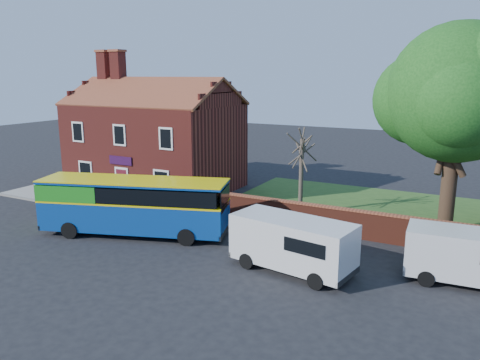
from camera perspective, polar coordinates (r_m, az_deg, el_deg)
The scene contains 11 objects.
ground at distance 24.97m, azimuth -13.39°, elevation -8.10°, with size 120.00×120.00×0.00m, color black.
pavement at distance 33.51m, azimuth -16.03°, elevation -2.77°, with size 18.00×3.50×0.12m, color gray.
kerb at distance 32.33m, azimuth -18.16°, elevation -3.46°, with size 18.00×0.15×0.14m, color slate.
grass_strip at distance 31.74m, azimuth 21.95°, elevation -4.15°, with size 26.00×12.00×0.04m, color #426B28.
shop_building at distance 37.10m, azimuth -10.26°, elevation 4.28°, with size 12.30×8.13×10.50m.
boundary_wall at distance 25.79m, azimuth 20.63°, elevation -5.99°, with size 22.00×0.38×1.60m.
bus at distance 26.57m, azimuth -13.42°, elevation -2.78°, with size 10.61×5.66×3.14m.
van_near at distance 21.33m, azimuth 6.45°, elevation -7.54°, with size 5.85×3.10×2.44m.
van_far at distance 22.19m, azimuth 26.48°, elevation -8.26°, with size 5.37×2.44×2.30m.
large_tree at distance 28.07m, azimuth 25.22°, elevation 9.11°, with size 9.44×7.47×11.52m.
bare_tree at distance 29.71m, azimuth 7.47°, elevation 0.92°, with size 1.98×2.35×5.27m.
Camera 1 is at (15.62, -17.41, 8.72)m, focal length 35.00 mm.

